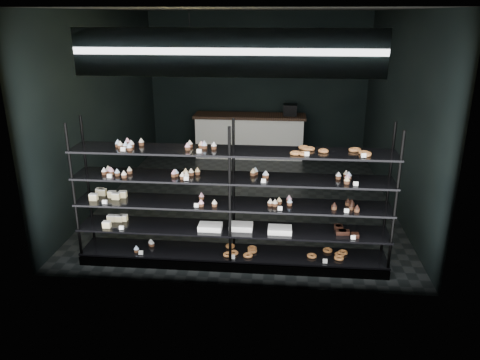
{
  "coord_description": "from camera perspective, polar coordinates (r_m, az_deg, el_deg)",
  "views": [
    {
      "loc": [
        0.6,
        -7.91,
        3.14
      ],
      "look_at": [
        0.04,
        -1.9,
        0.98
      ],
      "focal_mm": 35.0,
      "sensor_mm": 36.0,
      "label": 1
    }
  ],
  "objects": [
    {
      "name": "display_shelf",
      "position": [
        6.04,
        -1.23,
        -4.86
      ],
      "size": [
        4.0,
        0.5,
        1.91
      ],
      "color": "black",
      "rests_on": "room"
    },
    {
      "name": "pendant_lamp",
      "position": [
        6.89,
        -6.04,
        13.83
      ],
      "size": [
        0.35,
        0.35,
        0.9
      ],
      "color": "black",
      "rests_on": "room"
    },
    {
      "name": "signage",
      "position": [
        5.04,
        -1.59,
        15.24
      ],
      "size": [
        3.3,
        0.05,
        0.5
      ],
      "color": "#0C1C40",
      "rests_on": "room"
    },
    {
      "name": "service_counter",
      "position": [
        10.77,
        1.26,
        5.48
      ],
      "size": [
        2.51,
        0.65,
        1.23
      ],
      "color": "silver",
      "rests_on": "room"
    },
    {
      "name": "room",
      "position": [
        8.08,
        0.99,
        8.69
      ],
      "size": [
        5.01,
        6.01,
        3.2
      ],
      "color": "black",
      "rests_on": "ground"
    }
  ]
}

